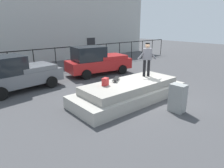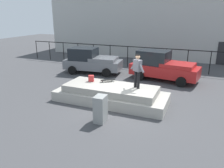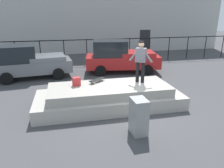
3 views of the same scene
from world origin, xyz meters
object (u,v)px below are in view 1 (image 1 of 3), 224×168
skateboarder (147,57)px  car_grey_pickup_near (16,74)px  skateboard (116,79)px  utility_box (178,98)px  backpack (105,82)px  car_red_pickup_mid (97,61)px

skateboarder → car_grey_pickup_near: 6.82m
skateboard → utility_box: 2.91m
skateboard → car_grey_pickup_near: bearing=127.4°
backpack → utility_box: 3.05m
backpack → utility_box: backpack is taller
car_grey_pickup_near → car_red_pickup_mid: 5.32m
utility_box → skateboard: bearing=104.4°
car_red_pickup_mid → utility_box: (-1.22, -7.12, -0.38)m
skateboarder → car_red_pickup_mid: size_ratio=0.36×
skateboarder → backpack: (-2.57, 0.10, -0.80)m
skateboard → backpack: (-0.86, -0.27, 0.07)m
skateboarder → utility_box: 2.82m
skateboarder → utility_box: size_ratio=1.45×
skateboard → car_red_pickup_mid: (2.08, 4.37, -0.00)m
car_red_pickup_mid → utility_box: 7.23m
car_red_pickup_mid → utility_box: bearing=-99.7°
backpack → car_red_pickup_mid: car_red_pickup_mid is taller
skateboard → backpack: backpack is taller
backpack → utility_box: bearing=-74.6°
skateboard → skateboarder: bearing=-12.3°
skateboarder → skateboard: bearing=167.7°
skateboard → utility_box: size_ratio=0.65×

